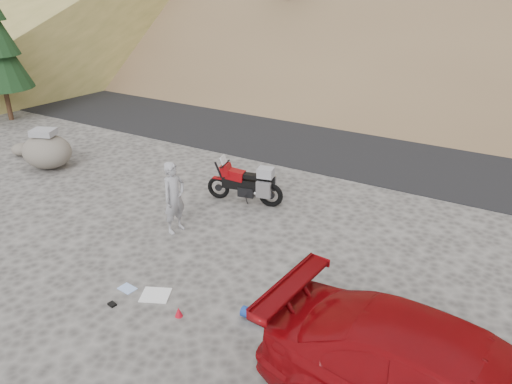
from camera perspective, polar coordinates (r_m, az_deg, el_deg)
ground at (r=11.02m, az=-11.59°, el=-6.24°), size 140.00×140.00×0.00m
road at (r=18.05m, az=7.43°, el=6.72°), size 120.00×7.00×0.05m
motorcycle at (r=12.50m, az=-0.93°, el=0.91°), size 2.01×0.82×1.20m
man at (r=11.59m, az=-9.04°, el=-4.33°), size 0.47×0.65×1.67m
boulder at (r=15.94m, az=-22.78°, el=4.36°), size 1.71×1.52×1.17m
small_rock at (r=17.40m, az=-25.20°, el=4.44°), size 0.74×0.69×0.39m
gear_white_cloth at (r=9.58m, az=-11.41°, el=-11.46°), size 0.66×0.63×0.02m
gear_blue_mat at (r=8.82m, az=-0.19°, el=-13.87°), size 0.48×0.20×0.19m
gear_funnel at (r=8.99m, az=-8.83°, el=-13.39°), size 0.18×0.18×0.18m
gear_glove_a at (r=9.52m, az=-16.12°, el=-12.23°), size 0.17×0.13×0.04m
gear_blue_cloth at (r=9.87m, az=-14.50°, el=-10.63°), size 0.35×0.27×0.01m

